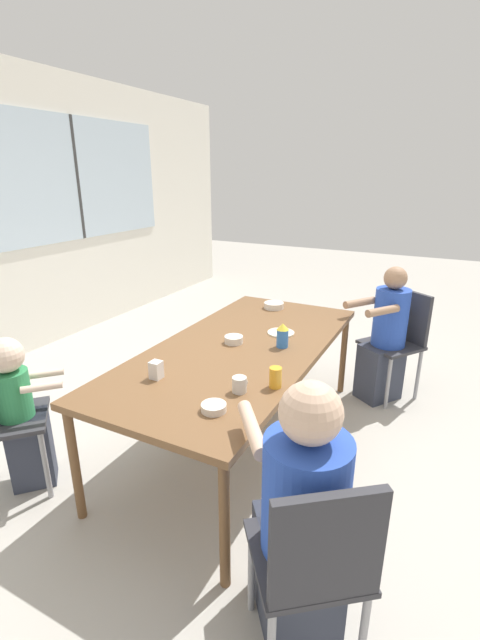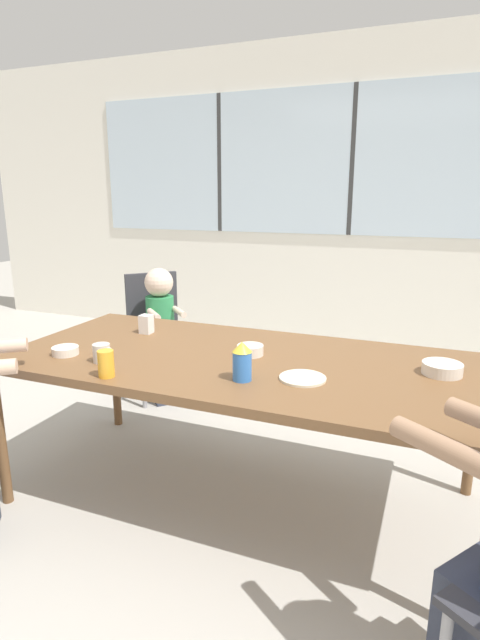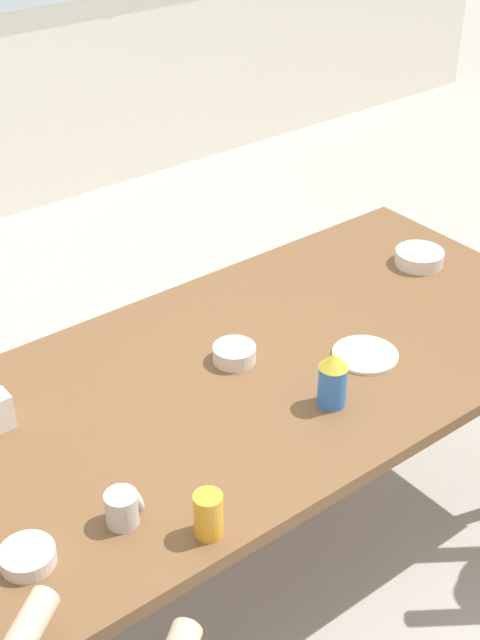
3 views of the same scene
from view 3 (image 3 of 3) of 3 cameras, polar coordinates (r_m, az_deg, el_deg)
name	(u,v)px [view 3 (image 3 of 3)]	position (r m, az deg, el deg)	size (l,w,h in m)	color
ground_plane	(240,553)	(2.98, 0.00, -14.71)	(16.00, 16.00, 0.00)	#B2ADA3
dining_table	(240,387)	(2.52, 0.00, -4.32)	(2.17, 1.01, 0.72)	brown
coffee_mug	(123,508)	(2.05, -7.50, -11.84)	(0.08, 0.08, 0.08)	beige
sippy_cup	(333,379)	(2.35, 5.96, -3.75)	(0.08, 0.08, 0.16)	blue
juice_glass	(208,515)	(2.00, -2.04, -12.34)	(0.07, 0.07, 0.11)	gold
bowl_white_shallow	(419,257)	(3.06, 11.40, 3.95)	(0.16, 0.16, 0.05)	silver
bowl_cereal	(28,557)	(2.02, -13.44, -14.51)	(0.12, 0.12, 0.04)	silver
bowl_fruit	(234,354)	(2.53, -0.37, -2.17)	(0.12, 0.12, 0.05)	silver
plate_tortillas	(365,355)	(2.58, 8.01, -2.22)	(0.19, 0.19, 0.01)	beige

